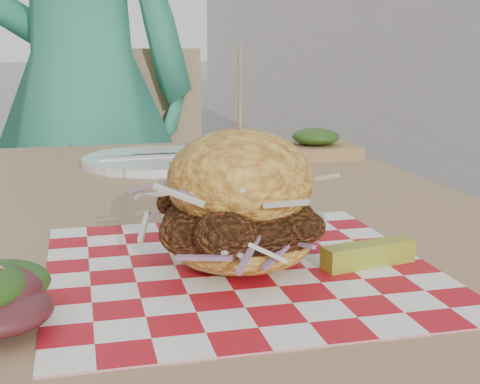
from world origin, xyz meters
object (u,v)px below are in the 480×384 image
(sandwich, at_px, (240,208))
(diner, at_px, (80,87))
(patio_table, at_px, (190,264))
(patio_chair, at_px, (136,195))

(sandwich, bearing_deg, diner, 95.90)
(patio_table, height_order, sandwich, sandwich)
(patio_table, bearing_deg, diner, 96.97)
(patio_chair, distance_m, sandwich, 1.26)
(patio_table, distance_m, sandwich, 0.29)
(patio_table, bearing_deg, sandwich, -88.41)
(diner, xyz_separation_m, patio_table, (0.13, -1.02, -0.18))
(patio_table, relative_size, patio_chair, 1.26)
(patio_chair, bearing_deg, sandwich, -83.53)
(patio_table, xyz_separation_m, patio_chair, (0.01, 0.98, -0.12))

